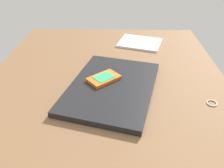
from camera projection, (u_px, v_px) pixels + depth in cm
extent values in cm
cube|color=brown|center=(105.00, 106.00, 67.63)|extent=(120.00, 80.00, 3.00)
cube|color=black|center=(112.00, 87.00, 71.64)|extent=(40.08, 32.80, 1.84)
cube|color=orange|center=(104.00, 78.00, 73.11)|extent=(10.94, 11.32, 1.02)
cube|color=#33A566|center=(104.00, 77.00, 72.80)|extent=(7.51, 7.65, 0.14)
cube|color=white|center=(140.00, 43.00, 101.96)|extent=(18.86, 21.11, 0.80)
torus|color=silver|center=(212.00, 104.00, 65.65)|extent=(3.10, 3.10, 0.36)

